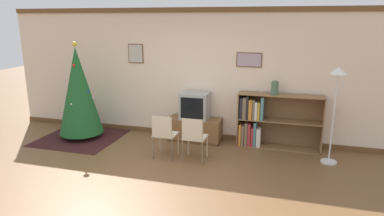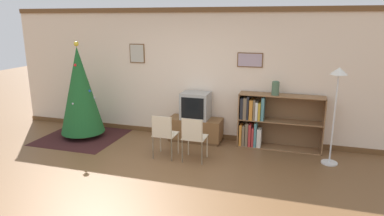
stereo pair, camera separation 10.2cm
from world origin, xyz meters
TOP-DOWN VIEW (x-y plane):
  - ground_plane at (0.00, 0.00)m, footprint 24.00×24.00m
  - wall_back at (-0.00, 2.51)m, footprint 8.49×0.11m
  - area_rug at (-2.27, 1.74)m, footprint 1.63×1.70m
  - christmas_tree at (-2.27, 1.74)m, footprint 0.91×0.91m
  - tv_console at (0.13, 2.21)m, footprint 1.09×0.47m
  - television at (0.13, 2.21)m, footprint 0.57×0.46m
  - folding_chair_left at (-0.15, 1.14)m, footprint 0.40×0.40m
  - folding_chair_right at (0.41, 1.14)m, footprint 0.40×0.40m
  - bookshelf at (1.53, 2.27)m, footprint 1.60×0.36m
  - vase at (1.70, 2.24)m, footprint 0.14×0.14m
  - standing_lamp at (2.72, 1.77)m, footprint 0.28×0.28m

SIDE VIEW (x-z plane):
  - ground_plane at x=0.00m, z-range 0.00..0.00m
  - area_rug at x=-2.27m, z-range 0.00..0.01m
  - tv_console at x=0.13m, z-range 0.00..0.48m
  - folding_chair_left at x=-0.15m, z-range 0.06..0.88m
  - folding_chair_right at x=0.41m, z-range 0.06..0.88m
  - bookshelf at x=1.53m, z-range -0.01..1.06m
  - television at x=0.13m, z-range 0.48..1.03m
  - christmas_tree at x=-2.27m, z-range 0.00..2.03m
  - vase at x=1.70m, z-range 1.08..1.34m
  - standing_lamp at x=2.72m, z-range 0.46..2.16m
  - wall_back at x=0.00m, z-range 0.00..2.70m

